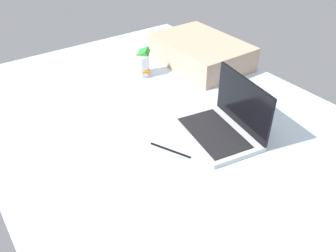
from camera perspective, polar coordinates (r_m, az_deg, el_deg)
bed_mattress at (r=156.55cm, az=-2.09°, el=-0.36°), size 180.00×140.00×18.00cm
laptop at (r=137.18cm, az=9.26°, el=0.18°), size 36.40×28.22×23.00cm
snack_cup at (r=180.00cm, az=-4.50°, el=10.25°), size 10.47×10.69×14.50cm
pillow at (r=193.09cm, az=5.39°, el=12.16°), size 52.00×36.00×13.00cm
charger_cable at (r=129.41cm, az=0.38°, el=-4.05°), size 15.66×7.74×0.60cm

